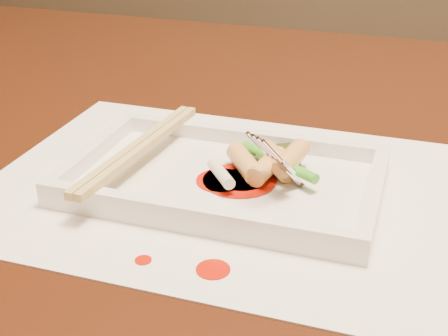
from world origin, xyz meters
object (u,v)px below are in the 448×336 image
(table, at_px, (244,229))
(placemat, at_px, (224,188))
(fork, at_px, (316,98))
(chopstick_a, at_px, (135,147))
(plate_base, at_px, (224,183))

(table, bearing_deg, placemat, -84.33)
(table, bearing_deg, fork, -44.24)
(chopstick_a, bearing_deg, placemat, 0.00)
(placemat, bearing_deg, fork, 14.42)
(plate_base, relative_size, fork, 1.86)
(table, distance_m, fork, 0.22)
(table, height_order, chopstick_a, chopstick_a)
(placemat, distance_m, chopstick_a, 0.09)
(table, bearing_deg, chopstick_a, -127.25)
(plate_base, xyz_separation_m, fork, (0.07, 0.02, 0.08))
(table, relative_size, chopstick_a, 7.27)
(placemat, relative_size, plate_base, 1.54)
(fork, bearing_deg, chopstick_a, -173.25)
(table, height_order, fork, fork)
(table, xyz_separation_m, placemat, (0.01, -0.10, 0.10))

